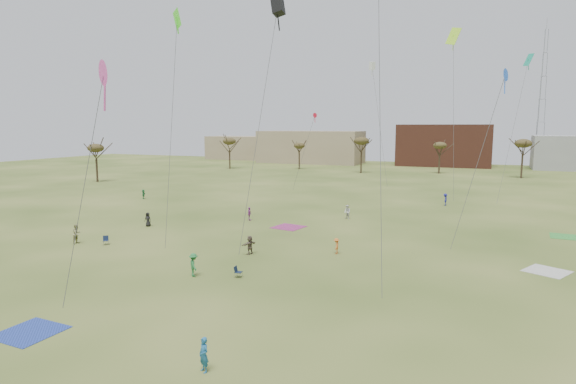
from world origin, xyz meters
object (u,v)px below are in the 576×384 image
at_px(flyer_near_center, 194,265).
at_px(radio_tower, 542,99).
at_px(camp_chair_center, 238,274).
at_px(flyer_near_right, 204,355).
at_px(camp_chair_left, 106,242).

bearing_deg(flyer_near_center, radio_tower, -59.88).
xyz_separation_m(flyer_near_center, camp_chair_center, (3.31, 1.07, -0.65)).
bearing_deg(flyer_near_right, camp_chair_center, 140.52).
distance_m(flyer_near_center, camp_chair_left, 14.51).
height_order(camp_chair_center, radio_tower, radio_tower).
distance_m(flyer_near_center, radio_tower, 128.86).
xyz_separation_m(camp_chair_left, camp_chair_center, (16.87, -4.06, 0.00)).
relative_size(flyer_near_center, camp_chair_center, 2.09).
relative_size(flyer_near_right, camp_chair_center, 1.94).
distance_m(flyer_near_right, camp_chair_center, 14.22).
bearing_deg(flyer_near_center, flyer_near_right, 170.89).
relative_size(flyer_near_right, camp_chair_left, 1.94).
height_order(flyer_near_center, flyer_near_right, flyer_near_center).
height_order(flyer_near_center, camp_chair_left, flyer_near_center).
xyz_separation_m(flyer_near_center, radio_tower, (33.70, 123.02, 18.30)).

